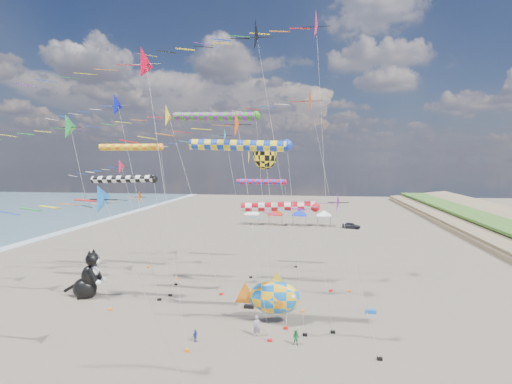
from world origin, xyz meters
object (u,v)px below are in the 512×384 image
at_px(person_adult, 257,326).
at_px(child_green, 296,338).
at_px(parked_car, 351,226).
at_px(cat_inflatable, 87,273).
at_px(fish_inflatable, 274,297).
at_px(child_blue, 195,336).

xyz_separation_m(person_adult, child_green, (3.06, -1.06, -0.25)).
bearing_deg(parked_car, person_adult, -178.80).
xyz_separation_m(cat_inflatable, child_green, (20.89, -7.32, -1.86)).
bearing_deg(child_green, fish_inflatable, 127.21).
xyz_separation_m(fish_inflatable, person_adult, (-1.05, -2.66, -1.41)).
distance_m(cat_inflatable, parked_car, 53.50).
bearing_deg(child_green, parked_car, 89.31).
xyz_separation_m(cat_inflatable, fish_inflatable, (18.88, -3.60, -0.19)).
xyz_separation_m(fish_inflatable, child_green, (2.01, -3.72, -1.66)).
bearing_deg(fish_inflatable, person_adult, -111.48).
distance_m(cat_inflatable, person_adult, 18.96).
height_order(fish_inflatable, child_blue, fish_inflatable).
bearing_deg(child_blue, fish_inflatable, -27.29).
distance_m(cat_inflatable, child_blue, 15.62).
distance_m(fish_inflatable, child_green, 4.54).
height_order(child_green, parked_car, parked_car).
height_order(fish_inflatable, person_adult, fish_inflatable).
bearing_deg(person_adult, parked_car, 65.46).
relative_size(cat_inflatable, child_green, 4.27).
relative_size(person_adult, child_blue, 1.75).
bearing_deg(parked_car, child_green, -175.29).
relative_size(child_green, parked_car, 0.32).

